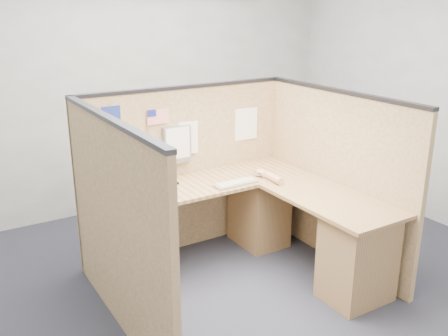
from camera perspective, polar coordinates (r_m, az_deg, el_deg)
floor at (r=4.14m, az=2.55°, el=-13.92°), size 5.00×5.00×0.00m
wall_back at (r=5.57m, az=-10.54°, el=9.60°), size 5.00×0.00×5.00m
cubicle_partitions at (r=4.12m, az=-0.64°, el=-2.12°), size 2.06×1.83×1.53m
l_desk at (r=4.25m, az=2.51°, el=-6.98°), size 1.95×1.75×0.73m
laptop at (r=4.34m, az=-8.38°, el=-0.94°), size 0.38×0.39×0.25m
keyboard at (r=4.27m, az=1.36°, el=-1.75°), size 0.39×0.14×0.03m
mouse at (r=4.49m, az=4.17°, el=-0.67°), size 0.11×0.07×0.04m
hand_forearm at (r=4.40m, az=5.22°, el=-0.93°), size 0.10×0.35×0.07m
blue_poster at (r=4.17m, az=-12.75°, el=5.43°), size 0.16×0.01×0.22m
american_flag at (r=4.30m, az=-7.81°, el=5.65°), size 0.20×0.01×0.35m
file_holder at (r=4.42m, az=-5.41°, el=2.67°), size 0.26×0.05×0.33m
paper_left at (r=4.48m, az=-4.40°, el=3.41°), size 0.23×0.03×0.30m
paper_right at (r=4.79m, az=2.55°, el=5.05°), size 0.24×0.02×0.31m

